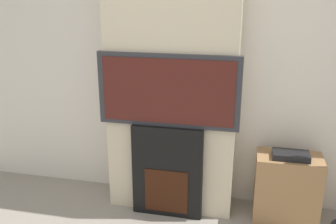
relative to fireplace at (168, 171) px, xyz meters
The scene contains 5 objects.
wall_back 1.02m from the fireplace, 90.00° to the left, with size 6.00×0.06×2.70m.
chimney_breast 0.96m from the fireplace, 90.00° to the left, with size 1.09×0.36×2.70m.
fireplace is the anchor object (origin of this frame).
television 0.71m from the fireplace, 90.00° to the right, with size 1.16×0.07×0.60m.
media_stand 1.01m from the fireplace, ahead, with size 0.53×0.32×0.64m.
Camera 1 is at (0.64, -1.19, 1.89)m, focal length 40.00 mm.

